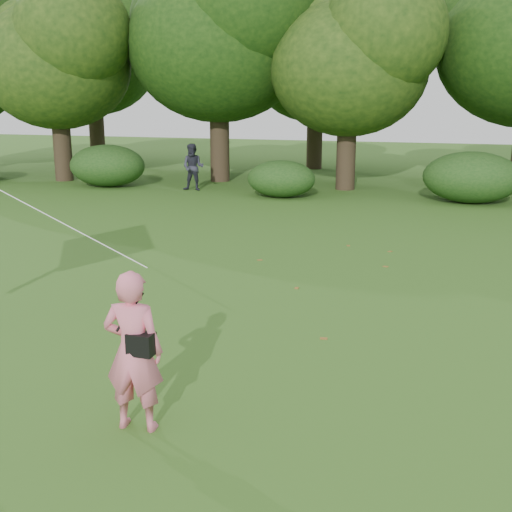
% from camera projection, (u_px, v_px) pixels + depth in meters
% --- Properties ---
extents(ground, '(100.00, 100.00, 0.00)m').
position_uv_depth(ground, '(228.00, 411.00, 7.98)').
color(ground, '#265114').
rests_on(ground, ground).
extents(man_kite_flyer, '(0.75, 0.54, 1.93)m').
position_uv_depth(man_kite_flyer, '(133.00, 351.00, 7.37)').
color(man_kite_flyer, pink).
rests_on(man_kite_flyer, ground).
extents(bystander_left, '(1.00, 0.82, 1.93)m').
position_uv_depth(bystander_left, '(193.00, 167.00, 26.52)').
color(bystander_left, '#2C2B3A').
rests_on(bystander_left, ground).
extents(crossbody_bag, '(0.43, 0.20, 0.74)m').
position_uv_depth(crossbody_bag, '(141.00, 343.00, 7.27)').
color(crossbody_bag, black).
rests_on(crossbody_bag, ground).
extents(tree_line, '(54.70, 15.30, 9.48)m').
position_uv_depth(tree_line, '(446.00, 53.00, 27.31)').
color(tree_line, '#3A2D1E').
rests_on(tree_line, ground).
extents(shrub_band, '(39.15, 3.22, 1.88)m').
position_uv_depth(shrub_band, '(368.00, 177.00, 24.27)').
color(shrub_band, '#264919').
rests_on(shrub_band, ground).
extents(fallen_leaves, '(7.28, 14.20, 0.01)m').
position_uv_depth(fallen_leaves, '(383.00, 290.00, 12.98)').
color(fallen_leaves, brown).
rests_on(fallen_leaves, ground).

